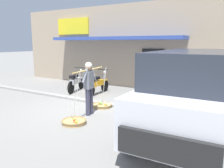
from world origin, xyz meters
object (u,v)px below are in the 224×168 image
object	(u,v)px
motorcycle_second_in_row	(98,84)
parked_truck	(194,91)
fruit_basket_right_side	(102,105)
fruit_basket_left_side	(74,121)
motorcycle_nearest_shop	(76,82)
fruit_vendor	(89,85)

from	to	relation	value
motorcycle_second_in_row	parked_truck	world-z (taller)	parked_truck
fruit_basket_right_side	motorcycle_second_in_row	xyz separation A→B (m)	(-1.29, 1.61, 0.38)
fruit_basket_left_side	motorcycle_nearest_shop	bearing A→B (deg)	128.92
fruit_basket_left_side	parked_truck	bearing A→B (deg)	17.41
fruit_vendor	motorcycle_second_in_row	world-z (taller)	fruit_vendor
fruit_vendor	motorcycle_nearest_shop	world-z (taller)	fruit_vendor
parked_truck	fruit_basket_right_side	bearing A→B (deg)	165.32
fruit_basket_right_side	motorcycle_second_in_row	size ratio (longest dim) A/B	0.80
motorcycle_nearest_shop	motorcycle_second_in_row	distance (m)	1.25
fruit_basket_left_side	fruit_basket_right_side	xyz separation A→B (m)	(-0.24, 1.82, -0.00)
motorcycle_nearest_shop	parked_truck	size ratio (longest dim) A/B	0.36
motorcycle_second_in_row	motorcycle_nearest_shop	bearing A→B (deg)	179.69
fruit_vendor	fruit_basket_right_side	distance (m)	1.29
motorcycle_nearest_shop	motorcycle_second_in_row	size ratio (longest dim) A/B	0.97
motorcycle_second_in_row	fruit_vendor	bearing A→B (deg)	-60.81
fruit_basket_right_side	parked_truck	xyz separation A→B (m)	(3.30, -0.86, 1.06)
motorcycle_second_in_row	parked_truck	distance (m)	5.25
fruit_basket_right_side	motorcycle_nearest_shop	bearing A→B (deg)	147.48
fruit_vendor	fruit_basket_right_side	world-z (taller)	fruit_vendor
fruit_basket_left_side	motorcycle_second_in_row	size ratio (longest dim) A/B	0.80
fruit_vendor	parked_truck	bearing A→B (deg)	0.83
fruit_basket_left_side	motorcycle_second_in_row	bearing A→B (deg)	114.02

